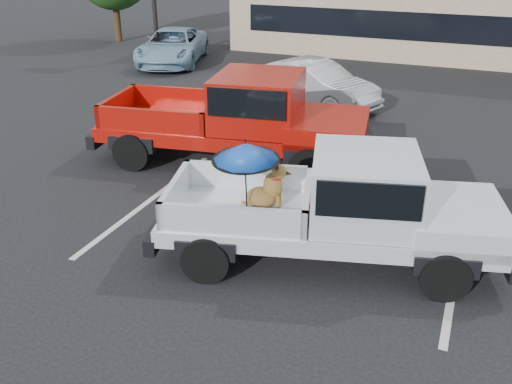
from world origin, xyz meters
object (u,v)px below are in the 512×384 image
silver_sedan (314,84)px  red_pickup (250,116)px  silver_pickup (348,202)px  blue_suv (172,46)px

silver_sedan → red_pickup: bearing=-157.7°
silver_pickup → silver_sedan: (-3.13, 8.55, -0.36)m
silver_pickup → blue_suv: silver_pickup is taller
red_pickup → silver_sedan: bearing=81.0°
red_pickup → blue_suv: bearing=119.8°
silver_sedan → blue_suv: (-7.15, 3.80, -0.01)m
silver_pickup → red_pickup: bearing=118.1°
red_pickup → silver_sedan: (0.02, 5.13, -0.46)m
red_pickup → blue_suv: 11.43m
red_pickup → silver_pickup: bearing=-56.3°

